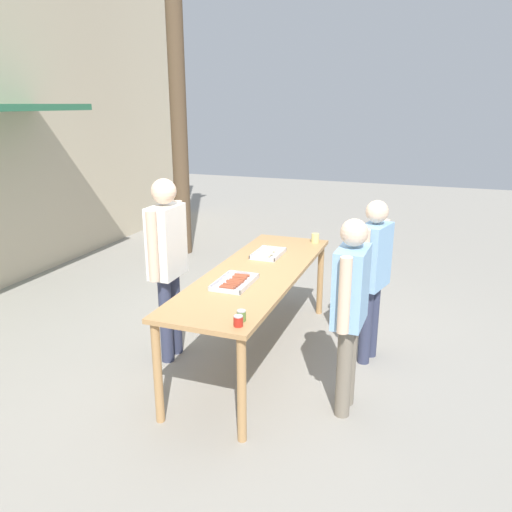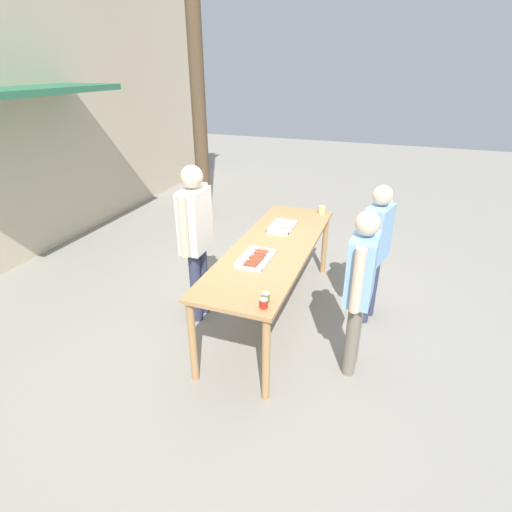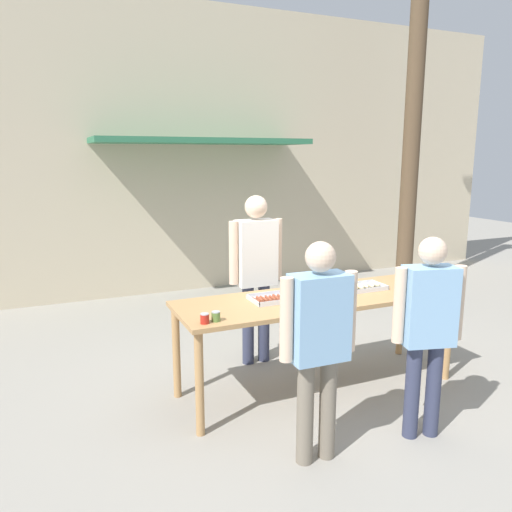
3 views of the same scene
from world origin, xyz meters
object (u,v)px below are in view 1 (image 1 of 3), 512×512
(condiment_jar_mustard, at_px, (238,321))
(person_customer_holding_hotdog, at_px, (350,301))
(food_tray_sausages, at_px, (234,283))
(beer_cup, at_px, (315,238))
(food_tray_buns, at_px, (268,253))
(condiment_jar_ketchup, at_px, (241,315))
(person_server_behind_table, at_px, (167,254))
(person_customer_with_cup, at_px, (373,268))
(utility_pole, at_px, (175,42))

(condiment_jar_mustard, xyz_separation_m, person_customer_holding_hotdog, (0.61, -0.70, 0.02))
(condiment_jar_mustard, bearing_deg, food_tray_sausages, 24.26)
(person_customer_holding_hotdog, bearing_deg, condiment_jar_mustard, -47.67)
(food_tray_sausages, relative_size, beer_cup, 4.43)
(beer_cup, height_order, person_customer_holding_hotdog, person_customer_holding_hotdog)
(food_tray_sausages, height_order, condiment_jar_mustard, condiment_jar_mustard)
(food_tray_sausages, distance_m, person_customer_holding_hotdog, 1.07)
(food_tray_buns, bearing_deg, beer_cup, -27.34)
(food_tray_buns, distance_m, person_customer_holding_hotdog, 1.54)
(food_tray_buns, height_order, person_customer_holding_hotdog, person_customer_holding_hotdog)
(condiment_jar_ketchup, bearing_deg, person_customer_holding_hotdog, -54.47)
(food_tray_buns, bearing_deg, person_server_behind_table, 137.85)
(condiment_jar_mustard, xyz_separation_m, condiment_jar_ketchup, (0.10, 0.01, 0.00))
(food_tray_buns, xyz_separation_m, person_customer_with_cup, (-0.20, -1.11, 0.03))
(person_customer_with_cup, bearing_deg, beer_cup, -123.54)
(condiment_jar_ketchup, xyz_separation_m, person_server_behind_table, (0.82, 1.08, 0.13))
(person_server_behind_table, height_order, utility_pole, utility_pole)
(person_server_behind_table, relative_size, person_customer_holding_hotdog, 1.10)
(food_tray_buns, relative_size, beer_cup, 3.96)
(condiment_jar_mustard, relative_size, person_customer_with_cup, 0.05)
(person_customer_holding_hotdog, bearing_deg, food_tray_sausages, -98.58)
(utility_pole, bearing_deg, person_customer_with_cup, -127.98)
(food_tray_sausages, distance_m, utility_pole, 4.84)
(food_tray_buns, bearing_deg, person_customer_with_cup, -100.04)
(person_server_behind_table, relative_size, utility_pole, 0.27)
(food_tray_sausages, relative_size, food_tray_buns, 1.12)
(beer_cup, xyz_separation_m, person_customer_holding_hotdog, (-1.79, -0.71, 0.00))
(food_tray_buns, distance_m, utility_pole, 4.21)
(person_server_behind_table, height_order, person_customer_holding_hotdog, person_server_behind_table)
(condiment_jar_ketchup, height_order, beer_cup, beer_cup)
(food_tray_sausages, relative_size, utility_pole, 0.07)
(person_server_behind_table, distance_m, utility_pole, 4.34)
(condiment_jar_mustard, bearing_deg, utility_pole, 32.63)
(person_server_behind_table, bearing_deg, food_tray_sausages, -100.22)
(condiment_jar_ketchup, distance_m, person_customer_holding_hotdog, 0.88)
(condiment_jar_mustard, relative_size, utility_pole, 0.01)
(beer_cup, relative_size, person_customer_holding_hotdog, 0.07)
(person_customer_with_cup, height_order, utility_pole, utility_pole)
(food_tray_sausages, xyz_separation_m, person_server_behind_table, (0.12, 0.74, 0.16))
(food_tray_buns, height_order, condiment_jar_mustard, condiment_jar_mustard)
(person_customer_with_cup, xyz_separation_m, utility_pole, (2.72, 3.48, 2.38))
(person_server_behind_table, bearing_deg, utility_pole, 25.14)
(condiment_jar_mustard, relative_size, condiment_jar_ketchup, 1.00)
(food_tray_sausages, distance_m, condiment_jar_mustard, 0.87)
(beer_cup, relative_size, person_server_behind_table, 0.06)
(condiment_jar_mustard, height_order, beer_cup, beer_cup)
(food_tray_sausages, height_order, person_server_behind_table, person_server_behind_table)
(food_tray_buns, bearing_deg, condiment_jar_mustard, -168.39)
(utility_pole, bearing_deg, condiment_jar_mustard, -147.37)
(condiment_jar_mustard, distance_m, person_customer_with_cup, 1.71)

